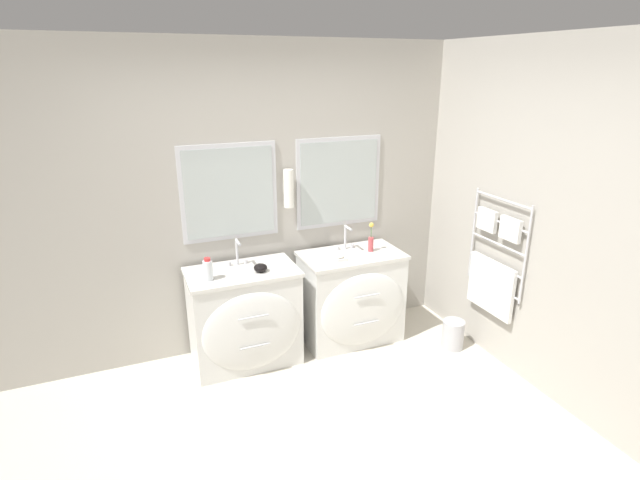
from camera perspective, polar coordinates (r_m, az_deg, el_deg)
ground_plane at (r=3.43m, az=1.49°, el=-24.70°), size 16.00×16.00×0.00m
wall_back at (r=4.25m, az=-7.80°, el=4.41°), size 5.21×0.17×2.60m
wall_right at (r=4.29m, az=20.22°, el=3.34°), size 0.13×3.55×2.60m
vanity_left at (r=4.20m, az=-8.53°, el=-8.71°), size 0.89×0.57×0.83m
vanity_right at (r=4.50m, az=3.72°, el=-6.53°), size 0.89×0.57×0.83m
faucet_left at (r=4.13m, az=-9.41°, el=-1.42°), size 0.17×0.14×0.22m
faucet_right at (r=4.43m, az=2.99°, el=0.28°), size 0.17×0.14×0.22m
toiletry_bottle at (r=3.90m, az=-12.69°, el=-3.34°), size 0.07×0.07×0.18m
amenity_bowl at (r=4.00m, az=-6.81°, el=-3.17°), size 0.11×0.11×0.07m
flower_vase at (r=4.41m, az=5.84°, el=-0.02°), size 0.05×0.05×0.27m
soap_dish at (r=4.20m, az=2.39°, el=-2.16°), size 0.10×0.07×0.04m
waste_bin at (r=4.65m, az=14.97°, el=-10.31°), size 0.20×0.20×0.26m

